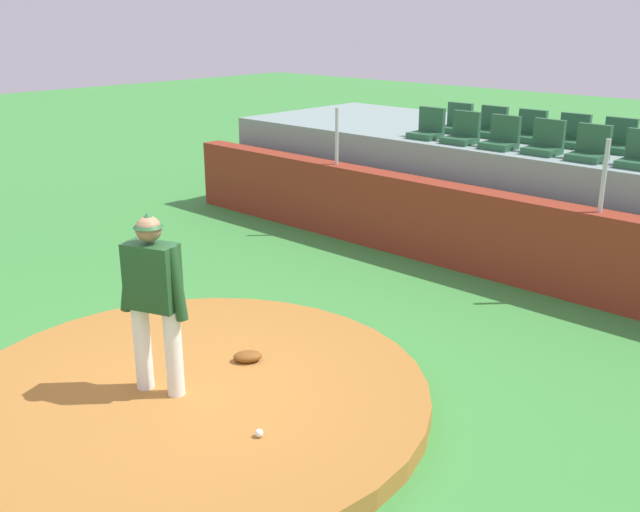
# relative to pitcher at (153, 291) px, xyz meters

# --- Properties ---
(ground_plane) EXTENTS (60.00, 60.00, 0.00)m
(ground_plane) POSITION_rel_pitcher_xyz_m (0.16, 0.23, -1.23)
(ground_plane) COLOR #3C8B3C
(pitchers_mound) EXTENTS (4.69, 4.69, 0.20)m
(pitchers_mound) POSITION_rel_pitcher_xyz_m (0.16, 0.23, -1.13)
(pitchers_mound) COLOR #A56B2C
(pitchers_mound) RESTS_ON ground_plane
(pitcher) EXTENTS (0.72, 0.42, 1.78)m
(pitcher) POSITION_rel_pitcher_xyz_m (0.00, 0.00, 0.00)
(pitcher) COLOR white
(pitcher) RESTS_ON pitchers_mound
(baseball) EXTENTS (0.07, 0.07, 0.07)m
(baseball) POSITION_rel_pitcher_xyz_m (1.30, 0.10, -1.00)
(baseball) COLOR white
(baseball) RESTS_ON pitchers_mound
(fielding_glove) EXTENTS (0.35, 0.36, 0.11)m
(fielding_glove) POSITION_rel_pitcher_xyz_m (0.14, 0.99, -0.98)
(fielding_glove) COLOR brown
(fielding_glove) RESTS_ON pitchers_mound
(brick_barrier) EXTENTS (12.43, 0.40, 1.24)m
(brick_barrier) POSITION_rel_pitcher_xyz_m (0.16, 5.55, -0.61)
(brick_barrier) COLOR maroon
(brick_barrier) RESTS_ON ground_plane
(fence_post_left) EXTENTS (0.06, 0.06, 0.95)m
(fence_post_left) POSITION_rel_pitcher_xyz_m (-2.69, 5.55, 0.48)
(fence_post_left) COLOR silver
(fence_post_left) RESTS_ON brick_barrier
(fence_post_right) EXTENTS (0.06, 0.06, 0.95)m
(fence_post_right) POSITION_rel_pitcher_xyz_m (1.86, 5.55, 0.48)
(fence_post_right) COLOR silver
(fence_post_right) RESTS_ON brick_barrier
(bleacher_platform) EXTENTS (11.90, 3.56, 1.68)m
(bleacher_platform) POSITION_rel_pitcher_xyz_m (0.16, 7.84, -0.39)
(bleacher_platform) COLOR gray
(bleacher_platform) RESTS_ON ground_plane
(stadium_chair_0) EXTENTS (0.48, 0.44, 0.50)m
(stadium_chair_0) POSITION_rel_pitcher_xyz_m (-1.58, 6.59, 0.61)
(stadium_chair_0) COLOR #285839
(stadium_chair_0) RESTS_ON bleacher_platform
(stadium_chair_1) EXTENTS (0.48, 0.44, 0.50)m
(stadium_chair_1) POSITION_rel_pitcher_xyz_m (-0.89, 6.56, 0.61)
(stadium_chair_1) COLOR #285839
(stadium_chair_1) RESTS_ON bleacher_platform
(stadium_chair_2) EXTENTS (0.48, 0.44, 0.50)m
(stadium_chair_2) POSITION_rel_pitcher_xyz_m (-0.18, 6.55, 0.61)
(stadium_chair_2) COLOR #285839
(stadium_chair_2) RESTS_ON bleacher_platform
(stadium_chair_3) EXTENTS (0.48, 0.44, 0.50)m
(stadium_chair_3) POSITION_rel_pitcher_xyz_m (0.51, 6.60, 0.61)
(stadium_chair_3) COLOR #285839
(stadium_chair_3) RESTS_ON bleacher_platform
(stadium_chair_4) EXTENTS (0.48, 0.44, 0.50)m
(stadium_chair_4) POSITION_rel_pitcher_xyz_m (1.22, 6.57, 0.61)
(stadium_chair_4) COLOR #285839
(stadium_chair_4) RESTS_ON bleacher_platform
(stadium_chair_5) EXTENTS (0.48, 0.44, 0.50)m
(stadium_chair_5) POSITION_rel_pitcher_xyz_m (1.92, 6.56, 0.61)
(stadium_chair_5) COLOR #285839
(stadium_chair_5) RESTS_ON bleacher_platform
(stadium_chair_6) EXTENTS (0.48, 0.44, 0.50)m
(stadium_chair_6) POSITION_rel_pitcher_xyz_m (-1.59, 7.46, 0.61)
(stadium_chair_6) COLOR #285839
(stadium_chair_6) RESTS_ON bleacher_platform
(stadium_chair_7) EXTENTS (0.48, 0.44, 0.50)m
(stadium_chair_7) POSITION_rel_pitcher_xyz_m (-0.91, 7.47, 0.61)
(stadium_chair_7) COLOR #285839
(stadium_chair_7) RESTS_ON bleacher_platform
(stadium_chair_8) EXTENTS (0.48, 0.44, 0.50)m
(stadium_chair_8) POSITION_rel_pitcher_xyz_m (-0.20, 7.46, 0.61)
(stadium_chair_8) COLOR #285839
(stadium_chair_8) RESTS_ON bleacher_platform
(stadium_chair_9) EXTENTS (0.48, 0.44, 0.50)m
(stadium_chair_9) POSITION_rel_pitcher_xyz_m (0.52, 7.49, 0.61)
(stadium_chair_9) COLOR #285839
(stadium_chair_9) RESTS_ON bleacher_platform
(stadium_chair_10) EXTENTS (0.48, 0.44, 0.50)m
(stadium_chair_10) POSITION_rel_pitcher_xyz_m (1.23, 7.50, 0.61)
(stadium_chair_10) COLOR #285839
(stadium_chair_10) RESTS_ON bleacher_platform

